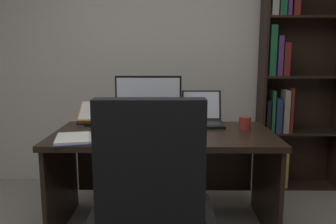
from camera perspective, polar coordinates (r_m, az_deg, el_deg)
name	(u,v)px	position (r m, az deg, el deg)	size (l,w,h in m)	color
wall_back	(168,54)	(3.46, 0.08, 9.59)	(4.80, 0.12, 2.59)	beige
desk	(164,155)	(2.63, -0.72, -7.23)	(1.60, 0.79, 0.73)	black
bookshelf	(291,78)	(3.46, 19.83, 5.29)	(0.77, 0.26, 2.17)	black
monitor	(148,100)	(2.74, -3.28, 2.03)	(0.53, 0.16, 0.39)	black
laptop	(202,118)	(2.77, 5.73, -0.95)	(0.33, 0.33, 0.26)	black
keyboard	(144,136)	(2.34, -3.95, -4.02)	(0.42, 0.15, 0.02)	black
computer_mouse	(188,135)	(2.33, 3.42, -3.85)	(0.06, 0.10, 0.04)	black
reading_stand_with_book	(96,113)	(2.87, -11.85, -0.24)	(0.29, 0.26, 0.16)	black
open_binder	(90,138)	(2.35, -12.81, -4.21)	(0.51, 0.40, 0.02)	navy
notepad	(116,133)	(2.50, -8.57, -3.40)	(0.15, 0.21, 0.01)	white
pen	(119,131)	(2.49, -8.12, -3.20)	(0.01, 0.01, 0.14)	black
coffee_mug	(245,123)	(2.64, 12.67, -1.84)	(0.09, 0.09, 0.10)	maroon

